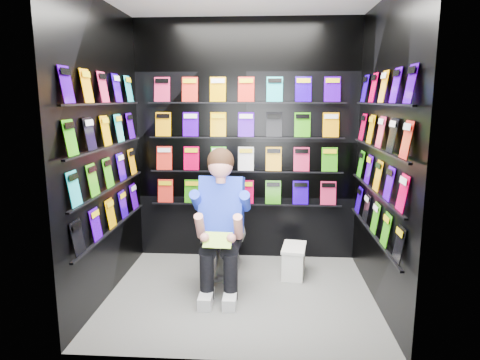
{
  "coord_description": "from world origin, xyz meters",
  "views": [
    {
      "loc": [
        0.23,
        -3.63,
        1.77
      ],
      "look_at": [
        -0.01,
        0.15,
        1.04
      ],
      "focal_mm": 32.0,
      "sensor_mm": 36.0,
      "label": 1
    }
  ],
  "objects": [
    {
      "name": "longbox",
      "position": [
        0.51,
        0.48,
        0.14
      ],
      "size": [
        0.26,
        0.4,
        0.28
      ],
      "primitive_type": "cube",
      "rotation": [
        0.0,
        0.0,
        -0.14
      ],
      "color": "white",
      "rests_on": "floor"
    },
    {
      "name": "comics_back",
      "position": [
        0.0,
        0.97,
        1.31
      ],
      "size": [
        2.1,
        0.06,
        1.37
      ],
      "primitive_type": null,
      "color": "red",
      "rests_on": "wall_back"
    },
    {
      "name": "comics_left",
      "position": [
        -1.17,
        0.0,
        1.31
      ],
      "size": [
        0.06,
        1.7,
        1.37
      ],
      "primitive_type": null,
      "color": "red",
      "rests_on": "wall_left"
    },
    {
      "name": "wall_left",
      "position": [
        -1.2,
        0.0,
        1.3
      ],
      "size": [
        0.04,
        2.0,
        2.6
      ],
      "primitive_type": "cube",
      "color": "black",
      "rests_on": "floor"
    },
    {
      "name": "wall_right",
      "position": [
        1.2,
        0.0,
        1.3
      ],
      "size": [
        0.04,
        2.0,
        2.6
      ],
      "primitive_type": "cube",
      "color": "black",
      "rests_on": "floor"
    },
    {
      "name": "longbox_lid",
      "position": [
        0.51,
        0.48,
        0.29
      ],
      "size": [
        0.28,
        0.42,
        0.03
      ],
      "primitive_type": "cube",
      "rotation": [
        0.0,
        0.0,
        -0.14
      ],
      "color": "white",
      "rests_on": "longbox"
    },
    {
      "name": "held_comic",
      "position": [
        -0.18,
        -0.18,
        0.58
      ],
      "size": [
        0.25,
        0.16,
        0.1
      ],
      "primitive_type": "cube",
      "rotation": [
        -0.96,
        0.0,
        -0.06
      ],
      "color": "green",
      "rests_on": "reader"
    },
    {
      "name": "wall_front",
      "position": [
        0.0,
        -1.0,
        1.3
      ],
      "size": [
        2.4,
        0.04,
        2.6
      ],
      "primitive_type": "cube",
      "color": "black",
      "rests_on": "floor"
    },
    {
      "name": "floor",
      "position": [
        0.0,
        0.0,
        0.0
      ],
      "size": [
        2.4,
        2.4,
        0.0
      ],
      "primitive_type": "plane",
      "color": "slate",
      "rests_on": "ground"
    },
    {
      "name": "comics_right",
      "position": [
        1.17,
        0.0,
        1.31
      ],
      "size": [
        0.06,
        1.7,
        1.37
      ],
      "primitive_type": null,
      "color": "red",
      "rests_on": "wall_right"
    },
    {
      "name": "wall_back",
      "position": [
        0.0,
        1.0,
        1.3
      ],
      "size": [
        2.4,
        0.04,
        2.6
      ],
      "primitive_type": "cube",
      "color": "black",
      "rests_on": "floor"
    },
    {
      "name": "reader",
      "position": [
        -0.18,
        0.17,
        0.79
      ],
      "size": [
        0.59,
        0.82,
        1.46
      ],
      "primitive_type": null,
      "rotation": [
        0.0,
        0.0,
        -0.06
      ],
      "color": "#0E27D0",
      "rests_on": "toilet"
    },
    {
      "name": "toilet",
      "position": [
        -0.18,
        0.55,
        0.37
      ],
      "size": [
        0.46,
        0.77,
        0.73
      ],
      "primitive_type": "imported",
      "rotation": [
        0.0,
        0.0,
        3.08
      ],
      "color": "silver",
      "rests_on": "floor"
    }
  ]
}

